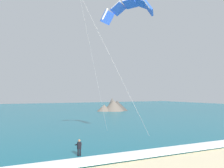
{
  "coord_description": "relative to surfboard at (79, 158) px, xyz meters",
  "views": [
    {
      "loc": [
        -9.06,
        -6.8,
        5.88
      ],
      "look_at": [
        2.11,
        15.68,
        6.78
      ],
      "focal_mm": 39.66,
      "sensor_mm": 36.0,
      "label": 1
    }
  ],
  "objects": [
    {
      "name": "sea",
      "position": [
        1.71,
        57.04,
        0.07
      ],
      "size": [
        200.0,
        120.0,
        0.2
      ],
      "primitive_type": "cube",
      "color": "#146075",
      "rests_on": "ground"
    },
    {
      "name": "surf_foam",
      "position": [
        1.71,
        -1.96,
        0.19
      ],
      "size": [
        200.0,
        2.65,
        0.04
      ],
      "primitive_type": "cube",
      "color": "white",
      "rests_on": "sea"
    },
    {
      "name": "surfboard",
      "position": [
        0.0,
        0.0,
        0.0
      ],
      "size": [
        0.58,
        1.44,
        0.09
      ],
      "color": "white",
      "rests_on": "ground"
    },
    {
      "name": "kitesurfer",
      "position": [
        -0.0,
        0.02,
        0.91
      ],
      "size": [
        0.55,
        0.55,
        1.69
      ],
      "color": "black",
      "rests_on": "ground"
    },
    {
      "name": "kite_primary",
      "position": [
        7.25,
        3.63,
        15.89
      ],
      "size": [
        8.99,
        6.63,
        15.85
      ],
      "color": "blue"
    },
    {
      "name": "headland_right",
      "position": [
        28.28,
        49.1,
        1.71
      ],
      "size": [
        11.14,
        8.57,
        4.35
      ],
      "color": "#56514C",
      "rests_on": "ground"
    }
  ]
}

